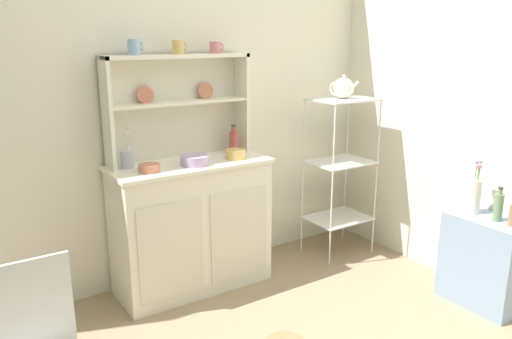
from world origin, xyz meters
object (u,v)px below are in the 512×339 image
Objects in this scene: cup_sky_0 at (134,47)px; utensil_jar at (127,159)px; bakers_rack at (340,160)px; bowl_mixing_large at (149,168)px; hutch_shelf_unit at (176,98)px; porcelain_teapot at (343,88)px; flower_vase at (474,194)px; side_shelf_blue at (484,261)px; hutch_cabinet at (192,224)px; jam_bottle at (234,141)px; oil_bottle at (498,207)px.

utensil_jar is at bearing -157.18° from cup_sky_0.
bowl_mixing_large is (-1.50, 0.05, 0.14)m from bakers_rack.
hutch_shelf_unit reaches higher than utensil_jar.
hutch_shelf_unit reaches higher than bakers_rack.
porcelain_teapot is at bearing -7.14° from utensil_jar.
flower_vase is at bearing -41.44° from hutch_shelf_unit.
bowl_mixing_large is 1.55m from porcelain_teapot.
bakers_rack is 9.44× the size of bowl_mixing_large.
cup_sky_0 is at bearing 82.61° from bowl_mixing_large.
bakers_rack is at bearing 0.00° from porcelain_teapot.
cup_sky_0 reaches higher than side_shelf_blue.
flower_vase is at bearing -37.55° from hutch_cabinet.
cup_sky_0 is (-1.71, 1.34, 1.31)m from side_shelf_blue.
hutch_shelf_unit is at bearing 168.63° from jam_bottle.
porcelain_teapot reaches higher than oil_bottle.
flower_vase is (1.05, -1.18, -0.25)m from jam_bottle.
bakers_rack is 6.22× the size of jam_bottle.
side_shelf_blue is (1.43, -1.22, -0.16)m from hutch_cabinet.
hutch_cabinet is 0.62m from utensil_jar.
flower_vase is 1.63× the size of oil_bottle.
bowl_mixing_large is at bearing -62.01° from utensil_jar.
hutch_shelf_unit is at bearing 166.68° from porcelain_teapot.
jam_bottle is 0.91m from porcelain_teapot.
side_shelf_blue is 6.20× the size of cup_sky_0.
porcelain_teapot is (1.58, -0.20, 0.36)m from utensil_jar.
jam_bottle is at bearing 13.10° from bowl_mixing_large.
bowl_mixing_large reaches higher than side_shelf_blue.
hutch_cabinet is at bearing -23.80° from cup_sky_0.
utensil_jar is 1.63m from porcelain_teapot.
utensil_jar is 1.18× the size of oil_bottle.
bowl_mixing_large is (-0.30, -0.24, -0.37)m from hutch_shelf_unit.
hutch_cabinet is at bearing -11.49° from utensil_jar.
hutch_shelf_unit is at bearing 138.56° from flower_vase.
jam_bottle is 0.91× the size of oil_bottle.
porcelain_teapot is at bearing 101.93° from side_shelf_blue.
hutch_cabinet is at bearing 138.45° from oil_bottle.
bakers_rack is at bearing -13.31° from hutch_shelf_unit.
hutch_shelf_unit is at bearing 90.00° from hutch_cabinet.
bakers_rack is (1.20, -0.12, 0.31)m from hutch_cabinet.
hutch_cabinet is at bearing -90.00° from hutch_shelf_unit.
oil_bottle is (1.43, -1.43, -0.60)m from hutch_shelf_unit.
cup_sky_0 reaches higher than flower_vase.
bakers_rack reaches higher than utensil_jar.
side_shelf_blue is 1.65× the size of flower_vase.
side_shelf_blue is at bearing -90.15° from flower_vase.
oil_bottle is (1.81, -1.34, -0.26)m from utensil_jar.
bakers_rack is at bearing -7.13° from utensil_jar.
bowl_mixing_large is 0.53× the size of porcelain_teapot.
cup_sky_0 is at bearing 176.88° from jam_bottle.
utensil_jar is (-0.08, 0.15, 0.04)m from bowl_mixing_large.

